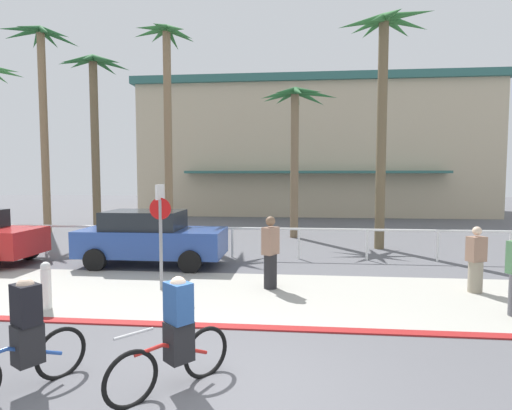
{
  "coord_description": "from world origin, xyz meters",
  "views": [
    {
      "loc": [
        0.98,
        -4.96,
        2.76
      ],
      "look_at": [
        -0.07,
        6.0,
        1.97
      ],
      "focal_mm": 28.54,
      "sensor_mm": 36.0,
      "label": 1
    }
  ],
  "objects_px": {
    "bollard_0": "(46,285)",
    "palm_tree_5": "(384,72)",
    "palm_tree_4": "(295,120)",
    "pedestrian_1": "(270,255)",
    "palm_tree_3": "(167,81)",
    "pedestrian_2": "(476,263)",
    "cyclist_blue_0": "(24,339)",
    "palm_tree_1": "(41,81)",
    "cyclist_red_1": "(176,336)",
    "car_blue_1": "(151,237)",
    "stop_sign_bike_lane": "(160,221)",
    "palm_tree_2": "(94,98)"
  },
  "relations": [
    {
      "from": "cyclist_red_1",
      "to": "bollard_0",
      "type": "bearing_deg",
      "value": 142.08
    },
    {
      "from": "bollard_0",
      "to": "car_blue_1",
      "type": "distance_m",
      "value": 4.33
    },
    {
      "from": "palm_tree_4",
      "to": "cyclist_blue_0",
      "type": "bearing_deg",
      "value": -104.22
    },
    {
      "from": "bollard_0",
      "to": "car_blue_1",
      "type": "relative_size",
      "value": 0.23
    },
    {
      "from": "palm_tree_3",
      "to": "cyclist_blue_0",
      "type": "bearing_deg",
      "value": -79.95
    },
    {
      "from": "pedestrian_1",
      "to": "cyclist_blue_0",
      "type": "bearing_deg",
      "value": -119.52
    },
    {
      "from": "bollard_0",
      "to": "palm_tree_2",
      "type": "relative_size",
      "value": 0.12
    },
    {
      "from": "palm_tree_3",
      "to": "car_blue_1",
      "type": "bearing_deg",
      "value": -77.26
    },
    {
      "from": "bollard_0",
      "to": "palm_tree_1",
      "type": "xyz_separation_m",
      "value": [
        -7.05,
        11.0,
        6.78
      ]
    },
    {
      "from": "cyclist_blue_0",
      "to": "pedestrian_1",
      "type": "relative_size",
      "value": 0.89
    },
    {
      "from": "pedestrian_1",
      "to": "car_blue_1",
      "type": "bearing_deg",
      "value": 149.15
    },
    {
      "from": "pedestrian_2",
      "to": "cyclist_blue_0",
      "type": "bearing_deg",
      "value": -146.13
    },
    {
      "from": "cyclist_red_1",
      "to": "palm_tree_1",
      "type": "bearing_deg",
      "value": 127.62
    },
    {
      "from": "stop_sign_bike_lane",
      "to": "cyclist_red_1",
      "type": "bearing_deg",
      "value": -69.16
    },
    {
      "from": "bollard_0",
      "to": "car_blue_1",
      "type": "height_order",
      "value": "car_blue_1"
    },
    {
      "from": "cyclist_red_1",
      "to": "pedestrian_2",
      "type": "relative_size",
      "value": 0.95
    },
    {
      "from": "palm_tree_2",
      "to": "pedestrian_1",
      "type": "height_order",
      "value": "palm_tree_2"
    },
    {
      "from": "stop_sign_bike_lane",
      "to": "palm_tree_3",
      "type": "relative_size",
      "value": 0.27
    },
    {
      "from": "palm_tree_3",
      "to": "cyclist_red_1",
      "type": "xyz_separation_m",
      "value": [
        4.34,
        -13.45,
        -6.37
      ]
    },
    {
      "from": "palm_tree_2",
      "to": "cyclist_red_1",
      "type": "distance_m",
      "value": 16.1
    },
    {
      "from": "car_blue_1",
      "to": "cyclist_blue_0",
      "type": "relative_size",
      "value": 2.77
    },
    {
      "from": "stop_sign_bike_lane",
      "to": "bollard_0",
      "type": "height_order",
      "value": "stop_sign_bike_lane"
    },
    {
      "from": "palm_tree_3",
      "to": "pedestrian_1",
      "type": "distance_m",
      "value": 11.93
    },
    {
      "from": "palm_tree_5",
      "to": "pedestrian_1",
      "type": "bearing_deg",
      "value": -122.95
    },
    {
      "from": "palm_tree_4",
      "to": "pedestrian_1",
      "type": "xyz_separation_m",
      "value": [
        -0.57,
        -8.45,
        -4.37
      ]
    },
    {
      "from": "bollard_0",
      "to": "palm_tree_4",
      "type": "height_order",
      "value": "palm_tree_4"
    },
    {
      "from": "palm_tree_3",
      "to": "pedestrian_2",
      "type": "bearing_deg",
      "value": -40.27
    },
    {
      "from": "car_blue_1",
      "to": "pedestrian_2",
      "type": "height_order",
      "value": "car_blue_1"
    },
    {
      "from": "car_blue_1",
      "to": "cyclist_red_1",
      "type": "bearing_deg",
      "value": -67.7
    },
    {
      "from": "palm_tree_3",
      "to": "palm_tree_5",
      "type": "bearing_deg",
      "value": -17.26
    },
    {
      "from": "palm_tree_5",
      "to": "pedestrian_2",
      "type": "bearing_deg",
      "value": -79.86
    },
    {
      "from": "bollard_0",
      "to": "pedestrian_2",
      "type": "height_order",
      "value": "pedestrian_2"
    },
    {
      "from": "palm_tree_4",
      "to": "stop_sign_bike_lane",
      "type": "bearing_deg",
      "value": -109.79
    },
    {
      "from": "palm_tree_4",
      "to": "pedestrian_1",
      "type": "relative_size",
      "value": 3.72
    },
    {
      "from": "palm_tree_2",
      "to": "palm_tree_3",
      "type": "relative_size",
      "value": 0.86
    },
    {
      "from": "palm_tree_3",
      "to": "pedestrian_1",
      "type": "height_order",
      "value": "palm_tree_3"
    },
    {
      "from": "stop_sign_bike_lane",
      "to": "pedestrian_1",
      "type": "distance_m",
      "value": 2.77
    },
    {
      "from": "palm_tree_3",
      "to": "pedestrian_1",
      "type": "bearing_deg",
      "value": -58.74
    },
    {
      "from": "palm_tree_3",
      "to": "pedestrian_1",
      "type": "xyz_separation_m",
      "value": [
        5.28,
        -8.69,
        -6.23
      ]
    },
    {
      "from": "palm_tree_4",
      "to": "pedestrian_1",
      "type": "bearing_deg",
      "value": -93.85
    },
    {
      "from": "palm_tree_3",
      "to": "cyclist_blue_0",
      "type": "relative_size",
      "value": 6.04
    },
    {
      "from": "cyclist_blue_0",
      "to": "pedestrian_1",
      "type": "distance_m",
      "value": 5.78
    },
    {
      "from": "palm_tree_5",
      "to": "car_blue_1",
      "type": "distance_m",
      "value": 10.17
    },
    {
      "from": "palm_tree_1",
      "to": "palm_tree_3",
      "type": "xyz_separation_m",
      "value": [
        6.29,
        -0.34,
        -0.23
      ]
    },
    {
      "from": "palm_tree_1",
      "to": "palm_tree_3",
      "type": "relative_size",
      "value": 1.03
    },
    {
      "from": "bollard_0",
      "to": "palm_tree_5",
      "type": "bearing_deg",
      "value": 43.32
    },
    {
      "from": "bollard_0",
      "to": "pedestrian_1",
      "type": "relative_size",
      "value": 0.56
    },
    {
      "from": "palm_tree_1",
      "to": "cyclist_blue_0",
      "type": "height_order",
      "value": "palm_tree_1"
    },
    {
      "from": "palm_tree_2",
      "to": "palm_tree_3",
      "type": "distance_m",
      "value": 3.39
    },
    {
      "from": "palm_tree_2",
      "to": "cyclist_red_1",
      "type": "xyz_separation_m",
      "value": [
        7.61,
        -13.03,
        -5.61
      ]
    }
  ]
}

